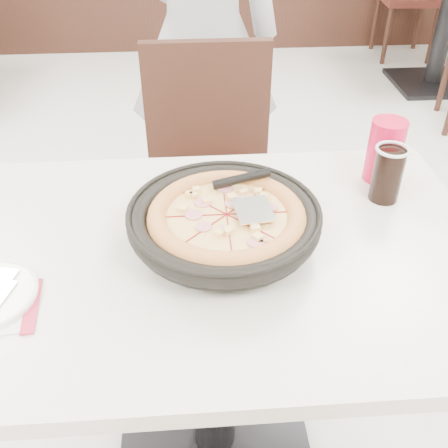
{
  "coord_description": "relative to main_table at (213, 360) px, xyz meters",
  "views": [
    {
      "loc": [
        0.2,
        -0.97,
        1.46
      ],
      "look_at": [
        0.27,
        -0.09,
        0.8
      ],
      "focal_mm": 42.0,
      "sensor_mm": 36.0,
      "label": 1
    }
  ],
  "objects": [
    {
      "name": "main_table",
      "position": [
        0.0,
        0.0,
        0.0
      ],
      "size": [
        1.24,
        0.86,
        0.75
      ],
      "primitive_type": null,
      "rotation": [
        0.0,
        0.0,
        -0.05
      ],
      "color": "white",
      "rests_on": "floor"
    },
    {
      "name": "trivet",
      "position": [
        0.09,
        0.01,
        0.39
      ],
      "size": [
        0.14,
        0.14,
        0.04
      ],
      "primitive_type": "cylinder",
      "rotation": [
        0.0,
        0.0,
        -0.05
      ],
      "color": "black",
      "rests_on": "main_table"
    },
    {
      "name": "red_cup",
      "position": [
        0.45,
        0.25,
        0.45
      ],
      "size": [
        0.09,
        0.09,
        0.16
      ],
      "primitive_type": "cylinder",
      "rotation": [
        0.0,
        0.0,
        -0.05
      ],
      "color": "red",
      "rests_on": "main_table"
    },
    {
      "name": "pizza_server",
      "position": [
        0.09,
        0.0,
        0.47
      ],
      "size": [
        0.09,
        0.1,
        0.0
      ],
      "primitive_type": "cube",
      "rotation": [
        0.0,
        0.0,
        0.12
      ],
      "color": "silver",
      "rests_on": "pizza"
    },
    {
      "name": "floor",
      "position": [
        -0.24,
        0.1,
        -0.38
      ],
      "size": [
        7.0,
        7.0,
        0.0
      ],
      "primitive_type": "plane",
      "color": "beige",
      "rests_on": "ground"
    },
    {
      "name": "pizza",
      "position": [
        0.03,
        0.01,
        0.44
      ],
      "size": [
        0.33,
        0.33,
        0.02
      ],
      "primitive_type": "cylinder",
      "rotation": [
        0.0,
        0.0,
        -0.05
      ],
      "color": "#B87840",
      "rests_on": "pizza_pan"
    },
    {
      "name": "diner_person",
      "position": [
        0.03,
        1.16,
        0.47
      ],
      "size": [
        0.62,
        0.42,
        1.68
      ],
      "primitive_type": "imported",
      "rotation": [
        0.0,
        0.0,
        3.11
      ],
      "color": "#9E9FA2",
      "rests_on": "floor"
    },
    {
      "name": "bg_table_right",
      "position": [
        1.74,
        2.68,
        0.0
      ],
      "size": [
        1.23,
        0.85,
        0.75
      ],
      "primitive_type": null,
      "rotation": [
        0.0,
        0.0,
        -0.04
      ],
      "color": "white",
      "rests_on": "floor"
    },
    {
      "name": "pizza_pan",
      "position": [
        0.03,
        0.01,
        0.42
      ],
      "size": [
        0.4,
        0.4,
        0.01
      ],
      "primitive_type": "cylinder",
      "rotation": [
        0.0,
        0.0,
        -0.05
      ],
      "color": "black",
      "rests_on": "trivet"
    },
    {
      "name": "cola_glass",
      "position": [
        0.43,
        0.16,
        0.44
      ],
      "size": [
        0.07,
        0.07,
        0.13
      ],
      "primitive_type": "cylinder",
      "rotation": [
        0.0,
        0.0,
        -0.05
      ],
      "color": "black",
      "rests_on": "main_table"
    },
    {
      "name": "chair_far",
      "position": [
        0.03,
        0.58,
        0.1
      ],
      "size": [
        0.42,
        0.42,
        0.95
      ],
      "primitive_type": null,
      "rotation": [
        0.0,
        0.0,
        3.14
      ],
      "color": "black",
      "rests_on": "floor"
    }
  ]
}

